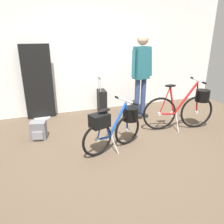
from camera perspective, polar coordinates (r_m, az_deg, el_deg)
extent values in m
plane|color=brown|center=(3.59, 2.44, -9.87)|extent=(6.91, 6.91, 0.00)
cube|color=white|center=(5.14, -6.42, 15.98)|extent=(6.91, 0.10, 2.85)
cylinder|color=#B7B7BC|center=(5.08, -17.86, -1.37)|extent=(0.36, 0.36, 0.02)
cube|color=black|center=(4.86, -18.86, 7.35)|extent=(0.60, 0.02, 1.56)
torus|color=black|center=(3.66, 4.07, -4.61)|extent=(0.52, 0.20, 0.53)
cylinder|color=#B7B7BC|center=(3.66, 4.07, -4.61)|extent=(0.07, 0.07, 0.06)
torus|color=black|center=(3.32, -3.90, -7.33)|extent=(0.52, 0.20, 0.53)
cylinder|color=#B7B7BC|center=(3.32, -3.90, -7.33)|extent=(0.07, 0.07, 0.06)
cylinder|color=#1947B2|center=(3.38, -2.26, -6.88)|extent=(0.23, 0.11, 0.05)
cylinder|color=#1947B2|center=(3.44, 1.49, -2.03)|extent=(0.36, 0.16, 0.51)
cylinder|color=#1947B2|center=(3.33, -1.37, -3.31)|extent=(0.14, 0.08, 0.45)
cylinder|color=#1947B2|center=(3.38, -2.26, -6.88)|extent=(0.23, 0.10, 0.04)
cylinder|color=#1947B2|center=(3.55, 3.87, -1.22)|extent=(0.08, 0.05, 0.48)
cylinder|color=#1947B2|center=(3.26, -3.01, -3.70)|extent=(0.15, 0.07, 0.43)
ellipsoid|color=black|center=(3.21, -2.11, 0.39)|extent=(0.24, 0.15, 0.05)
cylinder|color=#B7B7BC|center=(3.45, 3.66, 2.69)|extent=(0.03, 0.03, 0.04)
cylinder|color=#B7B7BC|center=(3.44, 3.67, 3.01)|extent=(0.16, 0.43, 0.03)
cylinder|color=black|center=(3.29, 6.19, 2.10)|extent=(0.06, 0.10, 0.04)
cylinder|color=black|center=(3.60, 1.36, 3.84)|extent=(0.06, 0.10, 0.04)
cylinder|color=#B7B7BC|center=(3.45, -0.68, -6.44)|extent=(0.14, 0.06, 0.14)
cylinder|color=#B7B7BC|center=(3.47, 0.80, -8.73)|extent=(0.08, 0.19, 0.25)
cylinder|color=black|center=(3.59, 4.90, -0.52)|extent=(0.33, 0.33, 0.22)
cube|color=black|center=(3.22, -3.31, -2.27)|extent=(0.33, 0.28, 0.20)
torus|color=black|center=(4.56, 21.32, 0.01)|extent=(0.65, 0.17, 0.66)
cylinder|color=#B7B7BC|center=(4.56, 21.32, 0.01)|extent=(0.07, 0.06, 0.06)
torus|color=black|center=(4.25, 12.37, -0.47)|extent=(0.65, 0.17, 0.66)
cylinder|color=#B7B7BC|center=(4.25, 12.37, -0.47)|extent=(0.07, 0.06, 0.06)
cylinder|color=red|center=(4.31, 14.16, -0.47)|extent=(0.29, 0.09, 0.05)
cylinder|color=red|center=(4.36, 18.75, 3.39)|extent=(0.44, 0.13, 0.63)
cylinder|color=red|center=(4.25, 15.50, 2.89)|extent=(0.16, 0.07, 0.55)
cylinder|color=red|center=(4.31, 14.16, -0.47)|extent=(0.29, 0.08, 0.04)
cylinder|color=red|center=(4.46, 21.46, 3.55)|extent=(0.09, 0.05, 0.59)
cylinder|color=red|center=(4.20, 13.71, 2.94)|extent=(0.19, 0.06, 0.53)
ellipsoid|color=black|center=(4.16, 15.10, 6.69)|extent=(0.23, 0.13, 0.05)
cylinder|color=#B7B7BC|center=(4.37, 21.64, 7.50)|extent=(0.03, 0.03, 0.04)
cylinder|color=#B7B7BC|center=(4.37, 21.67, 7.75)|extent=(0.11, 0.44, 0.03)
cylinder|color=black|center=(4.18, 23.10, 7.05)|extent=(0.05, 0.10, 0.04)
cylinder|color=black|center=(4.56, 20.36, 8.39)|extent=(0.05, 0.10, 0.04)
cylinder|color=#B7B7BC|center=(4.36, 15.90, -0.48)|extent=(0.14, 0.04, 0.14)
cylinder|color=#B7B7BC|center=(4.37, 16.79, -2.87)|extent=(0.05, 0.19, 0.30)
cylinder|color=black|center=(4.50, 22.69, 3.98)|extent=(0.31, 0.31, 0.22)
cylinder|color=navy|center=(4.81, 6.60, 3.60)|extent=(0.11, 0.11, 0.86)
cube|color=black|center=(4.90, 6.74, -0.98)|extent=(0.12, 0.25, 0.07)
cylinder|color=navy|center=(4.90, 8.17, 3.83)|extent=(0.11, 0.11, 0.86)
cube|color=black|center=(4.98, 8.27, -0.67)|extent=(0.12, 0.25, 0.07)
cube|color=#23606B|center=(4.69, 7.82, 12.67)|extent=(0.34, 0.24, 0.66)
cylinder|color=#23606B|center=(4.57, 5.70, 12.52)|extent=(0.11, 0.13, 0.56)
cylinder|color=#23606B|center=(4.81, 10.03, 12.70)|extent=(0.12, 0.13, 0.56)
sphere|color=tan|center=(4.66, 8.10, 18.38)|extent=(0.23, 0.23, 0.23)
cube|color=black|center=(5.10, -2.68, 2.92)|extent=(0.22, 0.38, 0.52)
cylinder|color=#B7B7BC|center=(4.87, -3.03, 6.97)|extent=(0.02, 0.02, 0.28)
cylinder|color=#B7B7BC|center=(5.10, -3.50, 7.55)|extent=(0.02, 0.02, 0.28)
cylinder|color=black|center=(4.96, -3.30, 8.85)|extent=(0.04, 0.23, 0.02)
cylinder|color=black|center=(5.07, -1.77, -0.26)|extent=(0.04, 0.02, 0.04)
cylinder|color=black|center=(5.31, -2.31, 0.67)|extent=(0.04, 0.02, 0.04)
cube|color=slate|center=(4.08, -18.72, -4.56)|extent=(0.30, 0.26, 0.33)
cube|color=gray|center=(3.99, -18.99, -5.90)|extent=(0.18, 0.07, 0.14)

